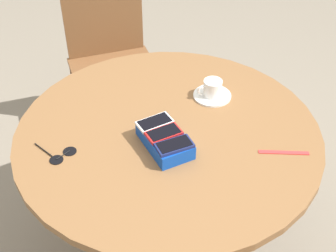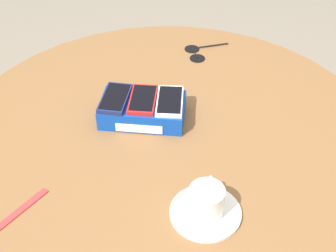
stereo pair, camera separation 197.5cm
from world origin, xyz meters
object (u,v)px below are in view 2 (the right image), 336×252
object	(u,v)px
saucer	(205,213)
lanyard_strap	(15,215)
round_table	(168,162)
phone_navy	(115,98)
phone_red	(143,99)
coffee_cup	(207,200)
phone_box	(143,110)
sunglasses	(197,53)
phone_white	(170,101)

from	to	relation	value
saucer	lanyard_strap	xyz separation A→B (m)	(-0.38, -0.13, -0.00)
round_table	phone_navy	xyz separation A→B (m)	(-0.15, 0.02, 0.17)
phone_red	phone_navy	bearing A→B (deg)	-165.54
saucer	coffee_cup	size ratio (longest dim) A/B	1.48
round_table	lanyard_strap	size ratio (longest dim) A/B	6.45
phone_box	phone_navy	world-z (taller)	phone_navy
coffee_cup	sunglasses	world-z (taller)	coffee_cup
sunglasses	phone_navy	bearing A→B (deg)	-107.21
saucer	lanyard_strap	bearing A→B (deg)	-161.16
saucer	sunglasses	xyz separation A→B (m)	(-0.19, 0.61, -0.00)
saucer	lanyard_strap	distance (m)	0.40
phone_navy	saucer	distance (m)	0.40
phone_red	lanyard_strap	bearing A→B (deg)	-109.93
sunglasses	coffee_cup	bearing A→B (deg)	-72.63
coffee_cup	phone_red	bearing A→B (deg)	132.46
phone_white	sunglasses	bearing A→B (deg)	93.64
phone_white	coffee_cup	distance (m)	0.32
phone_navy	phone_white	world-z (taller)	phone_navy
round_table	phone_box	xyz separation A→B (m)	(-0.08, 0.03, 0.13)
phone_red	sunglasses	world-z (taller)	phone_red
phone_navy	phone_white	distance (m)	0.14
phone_navy	lanyard_strap	bearing A→B (deg)	-100.96
phone_box	phone_red	size ratio (longest dim) A/B	1.80
phone_box	phone_white	bearing A→B (deg)	15.99
sunglasses	phone_box	bearing A→B (deg)	-97.39
lanyard_strap	coffee_cup	bearing A→B (deg)	19.15
phone_navy	sunglasses	size ratio (longest dim) A/B	0.95
phone_box	sunglasses	distance (m)	0.36
round_table	phone_white	world-z (taller)	phone_white
phone_box	phone_red	distance (m)	0.03
phone_red	lanyard_strap	size ratio (longest dim) A/B	0.76
phone_box	lanyard_strap	size ratio (longest dim) A/B	1.37
phone_box	coffee_cup	world-z (taller)	coffee_cup
round_table	sunglasses	bearing A→B (deg)	95.00
phone_white	lanyard_strap	distance (m)	0.46
saucer	sunglasses	distance (m)	0.64
phone_white	lanyard_strap	xyz separation A→B (m)	(-0.21, -0.41, -0.06)
phone_white	sunglasses	world-z (taller)	phone_white
phone_red	lanyard_strap	xyz separation A→B (m)	(-0.14, -0.39, -0.06)
phone_red	lanyard_strap	distance (m)	0.42
phone_red	saucer	bearing A→B (deg)	-47.76
phone_navy	lanyard_strap	distance (m)	0.38
phone_box	lanyard_strap	bearing A→B (deg)	-109.98
phone_box	phone_navy	xyz separation A→B (m)	(-0.07, -0.01, 0.03)
phone_white	coffee_cup	bearing A→B (deg)	-58.29
phone_box	lanyard_strap	distance (m)	0.41
phone_red	phone_white	bearing A→B (deg)	13.72
round_table	phone_navy	world-z (taller)	phone_navy
saucer	round_table	bearing A→B (deg)	124.99
phone_box	saucer	bearing A→B (deg)	-47.34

